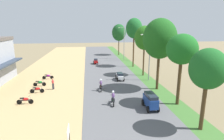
{
  "coord_description": "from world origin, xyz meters",
  "views": [
    {
      "loc": [
        -3.85,
        -8.3,
        8.54
      ],
      "look_at": [
        -0.03,
        19.96,
        1.7
      ],
      "focal_mm": 29.26,
      "sensor_mm": 36.0,
      "label": 1
    }
  ],
  "objects_px": {
    "pedestrian_on_shoulder": "(53,83)",
    "car_sedan_white": "(120,76)",
    "street_signboard": "(68,134)",
    "motorbike_foreground_rider": "(113,98)",
    "median_tree_fifth": "(134,28)",
    "car_van_blue": "(151,100)",
    "median_tree_third": "(160,39)",
    "streetlamp_mid": "(124,41)",
    "streetlamp_near": "(150,54)",
    "median_tree_fourth": "(144,38)",
    "median_tree_sixth": "(119,33)",
    "median_tree_second": "(182,50)",
    "parked_motorbike_third": "(40,83)",
    "car_hatchback_red": "(96,61)",
    "parked_motorbike_fourth": "(48,76)",
    "utility_pole_near": "(134,41)",
    "parked_motorbike_nearest": "(25,100)",
    "median_tree_nearest": "(208,69)",
    "parked_motorbike_second": "(37,89)"
  },
  "relations": [
    {
      "from": "median_tree_second",
      "to": "pedestrian_on_shoulder",
      "type": "bearing_deg",
      "value": 154.68
    },
    {
      "from": "median_tree_fourth",
      "to": "utility_pole_near",
      "type": "height_order",
      "value": "utility_pole_near"
    },
    {
      "from": "streetlamp_near",
      "to": "pedestrian_on_shoulder",
      "type": "bearing_deg",
      "value": -170.08
    },
    {
      "from": "utility_pole_near",
      "to": "car_hatchback_red",
      "type": "distance_m",
      "value": 11.03
    },
    {
      "from": "median_tree_fifth",
      "to": "car_van_blue",
      "type": "height_order",
      "value": "median_tree_fifth"
    },
    {
      "from": "parked_motorbike_second",
      "to": "streetlamp_mid",
      "type": "bearing_deg",
      "value": 55.72
    },
    {
      "from": "parked_motorbike_nearest",
      "to": "parked_motorbike_third",
      "type": "relative_size",
      "value": 1.0
    },
    {
      "from": "median_tree_fourth",
      "to": "car_van_blue",
      "type": "height_order",
      "value": "median_tree_fourth"
    },
    {
      "from": "street_signboard",
      "to": "median_tree_second",
      "type": "height_order",
      "value": "median_tree_second"
    },
    {
      "from": "median_tree_second",
      "to": "car_sedan_white",
      "type": "distance_m",
      "value": 12.43
    },
    {
      "from": "pedestrian_on_shoulder",
      "to": "car_sedan_white",
      "type": "xyz_separation_m",
      "value": [
        9.9,
        3.23,
        -0.22
      ]
    },
    {
      "from": "median_tree_nearest",
      "to": "median_tree_third",
      "type": "relative_size",
      "value": 0.72
    },
    {
      "from": "parked_motorbike_nearest",
      "to": "median_tree_nearest",
      "type": "distance_m",
      "value": 18.53
    },
    {
      "from": "pedestrian_on_shoulder",
      "to": "car_sedan_white",
      "type": "distance_m",
      "value": 10.42
    },
    {
      "from": "street_signboard",
      "to": "parked_motorbike_fourth",
      "type": "bearing_deg",
      "value": 105.45
    },
    {
      "from": "streetlamp_near",
      "to": "street_signboard",
      "type": "bearing_deg",
      "value": -125.98
    },
    {
      "from": "median_tree_third",
      "to": "streetlamp_near",
      "type": "height_order",
      "value": "median_tree_third"
    },
    {
      "from": "parked_motorbike_second",
      "to": "median_tree_second",
      "type": "bearing_deg",
      "value": -19.27
    },
    {
      "from": "median_tree_second",
      "to": "median_tree_sixth",
      "type": "bearing_deg",
      "value": 90.64
    },
    {
      "from": "median_tree_third",
      "to": "streetlamp_mid",
      "type": "bearing_deg",
      "value": 89.46
    },
    {
      "from": "parked_motorbike_fourth",
      "to": "car_van_blue",
      "type": "bearing_deg",
      "value": -45.1
    },
    {
      "from": "street_signboard",
      "to": "median_tree_fifth",
      "type": "relative_size",
      "value": 0.15
    },
    {
      "from": "median_tree_sixth",
      "to": "car_hatchback_red",
      "type": "height_order",
      "value": "median_tree_sixth"
    },
    {
      "from": "utility_pole_near",
      "to": "car_van_blue",
      "type": "distance_m",
      "value": 28.2
    },
    {
      "from": "parked_motorbike_fourth",
      "to": "parked_motorbike_nearest",
      "type": "bearing_deg",
      "value": -92.86
    },
    {
      "from": "streetlamp_near",
      "to": "parked_motorbike_third",
      "type": "bearing_deg",
      "value": -177.21
    },
    {
      "from": "parked_motorbike_nearest",
      "to": "median_tree_fifth",
      "type": "xyz_separation_m",
      "value": [
        16.77,
        17.63,
        7.55
      ]
    },
    {
      "from": "car_van_blue",
      "to": "streetlamp_near",
      "type": "bearing_deg",
      "value": 72.22
    },
    {
      "from": "streetlamp_mid",
      "to": "median_tree_sixth",
      "type": "bearing_deg",
      "value": 92.33
    },
    {
      "from": "street_signboard",
      "to": "motorbike_foreground_rider",
      "type": "distance_m",
      "value": 7.95
    },
    {
      "from": "streetlamp_mid",
      "to": "car_van_blue",
      "type": "distance_m",
      "value": 30.84
    },
    {
      "from": "median_tree_fifth",
      "to": "car_van_blue",
      "type": "xyz_separation_m",
      "value": [
        -3.34,
        -20.65,
        -7.08
      ]
    },
    {
      "from": "median_tree_sixth",
      "to": "motorbike_foreground_rider",
      "type": "relative_size",
      "value": 5.08
    },
    {
      "from": "median_tree_fifth",
      "to": "streetlamp_near",
      "type": "height_order",
      "value": "median_tree_fifth"
    },
    {
      "from": "median_tree_fifth",
      "to": "car_van_blue",
      "type": "bearing_deg",
      "value": -99.19
    },
    {
      "from": "median_tree_fourth",
      "to": "streetlamp_mid",
      "type": "height_order",
      "value": "median_tree_fourth"
    },
    {
      "from": "car_hatchback_red",
      "to": "motorbike_foreground_rider",
      "type": "bearing_deg",
      "value": -87.99
    },
    {
      "from": "car_van_blue",
      "to": "median_tree_fourth",
      "type": "bearing_deg",
      "value": 76.0
    },
    {
      "from": "pedestrian_on_shoulder",
      "to": "streetlamp_near",
      "type": "relative_size",
      "value": 0.22
    },
    {
      "from": "streetlamp_near",
      "to": "utility_pole_near",
      "type": "relative_size",
      "value": 0.78
    },
    {
      "from": "median_tree_third",
      "to": "streetlamp_mid",
      "type": "height_order",
      "value": "median_tree_third"
    },
    {
      "from": "street_signboard",
      "to": "car_van_blue",
      "type": "bearing_deg",
      "value": 33.27
    },
    {
      "from": "parked_motorbike_second",
      "to": "motorbike_foreground_rider",
      "type": "distance_m",
      "value": 10.52
    },
    {
      "from": "streetlamp_mid",
      "to": "car_hatchback_red",
      "type": "distance_m",
      "value": 10.66
    },
    {
      "from": "car_van_blue",
      "to": "median_tree_fifth",
      "type": "bearing_deg",
      "value": 80.81
    },
    {
      "from": "median_tree_nearest",
      "to": "car_sedan_white",
      "type": "bearing_deg",
      "value": 105.47
    },
    {
      "from": "median_tree_second",
      "to": "median_tree_third",
      "type": "relative_size",
      "value": 0.81
    },
    {
      "from": "parked_motorbike_third",
      "to": "car_hatchback_red",
      "type": "relative_size",
      "value": 0.9
    },
    {
      "from": "median_tree_fourth",
      "to": "median_tree_sixth",
      "type": "xyz_separation_m",
      "value": [
        -0.31,
        23.8,
        0.13
      ]
    },
    {
      "from": "parked_motorbike_nearest",
      "to": "pedestrian_on_shoulder",
      "type": "height_order",
      "value": "pedestrian_on_shoulder"
    }
  ]
}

